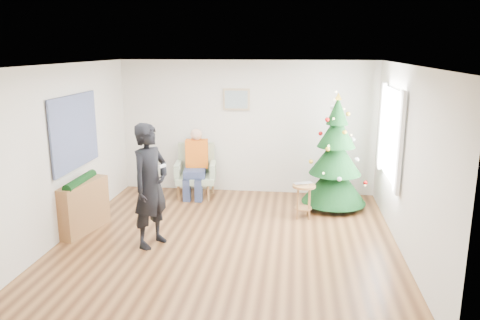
# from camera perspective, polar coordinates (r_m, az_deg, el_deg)

# --- Properties ---
(floor) EXTENTS (5.00, 5.00, 0.00)m
(floor) POSITION_cam_1_polar(r_m,az_deg,el_deg) (7.18, -1.40, -9.68)
(floor) COLOR brown
(floor) RESTS_ON ground
(ceiling) EXTENTS (5.00, 5.00, 0.00)m
(ceiling) POSITION_cam_1_polar(r_m,az_deg,el_deg) (6.60, -1.53, 11.55)
(ceiling) COLOR white
(ceiling) RESTS_ON wall_back
(wall_back) EXTENTS (5.00, 0.00, 5.00)m
(wall_back) POSITION_cam_1_polar(r_m,az_deg,el_deg) (9.20, 0.82, 4.00)
(wall_back) COLOR silver
(wall_back) RESTS_ON floor
(wall_front) EXTENTS (5.00, 0.00, 5.00)m
(wall_front) POSITION_cam_1_polar(r_m,az_deg,el_deg) (4.41, -6.25, -6.86)
(wall_front) COLOR silver
(wall_front) RESTS_ON floor
(wall_left) EXTENTS (0.00, 5.00, 5.00)m
(wall_left) POSITION_cam_1_polar(r_m,az_deg,el_deg) (7.55, -20.59, 0.98)
(wall_left) COLOR silver
(wall_left) RESTS_ON floor
(wall_right) EXTENTS (0.00, 5.00, 5.00)m
(wall_right) POSITION_cam_1_polar(r_m,az_deg,el_deg) (6.87, 19.64, -0.12)
(wall_right) COLOR silver
(wall_right) RESTS_ON floor
(window_panel) EXTENTS (0.04, 1.30, 1.40)m
(window_panel) POSITION_cam_1_polar(r_m,az_deg,el_deg) (7.78, 17.99, 3.05)
(window_panel) COLOR white
(window_panel) RESTS_ON wall_right
(curtains) EXTENTS (0.05, 1.75, 1.50)m
(curtains) POSITION_cam_1_polar(r_m,az_deg,el_deg) (7.78, 17.78, 3.06)
(curtains) COLOR white
(curtains) RESTS_ON wall_right
(christmas_tree) EXTENTS (1.15, 1.15, 2.08)m
(christmas_tree) POSITION_cam_1_polar(r_m,az_deg,el_deg) (8.44, 11.55, 0.32)
(christmas_tree) COLOR #3F2816
(christmas_tree) RESTS_ON floor
(stool) EXTENTS (0.39, 0.39, 0.58)m
(stool) POSITION_cam_1_polar(r_m,az_deg,el_deg) (8.02, 7.74, -4.97)
(stool) COLOR brown
(stool) RESTS_ON floor
(laptop) EXTENTS (0.37, 0.31, 0.03)m
(laptop) POSITION_cam_1_polar(r_m,az_deg,el_deg) (7.93, 7.81, -2.94)
(laptop) COLOR silver
(laptop) RESTS_ON stool
(armchair) EXTENTS (0.84, 0.78, 1.01)m
(armchair) POSITION_cam_1_polar(r_m,az_deg,el_deg) (9.13, -5.37, -2.11)
(armchair) COLOR #92A585
(armchair) RESTS_ON floor
(seated_person) EXTENTS (0.46, 0.64, 1.32)m
(seated_person) POSITION_cam_1_polar(r_m,az_deg,el_deg) (9.00, -5.44, -0.33)
(seated_person) COLOR navy
(seated_person) RESTS_ON armchair
(standing_man) EXTENTS (0.66, 0.78, 1.81)m
(standing_man) POSITION_cam_1_polar(r_m,az_deg,el_deg) (6.83, -10.85, -3.08)
(standing_man) COLOR black
(standing_man) RESTS_ON floor
(game_controller) EXTENTS (0.09, 0.13, 0.04)m
(game_controller) POSITION_cam_1_polar(r_m,az_deg,el_deg) (6.67, -9.47, -0.74)
(game_controller) COLOR white
(game_controller) RESTS_ON standing_man
(console) EXTENTS (0.51, 1.04, 0.80)m
(console) POSITION_cam_1_polar(r_m,az_deg,el_deg) (7.77, -18.66, -5.41)
(console) COLOR brown
(console) RESTS_ON floor
(garland) EXTENTS (0.14, 0.90, 0.14)m
(garland) POSITION_cam_1_polar(r_m,az_deg,el_deg) (7.65, -18.90, -2.43)
(garland) COLOR black
(garland) RESTS_ON console
(tapestry) EXTENTS (0.03, 1.50, 1.15)m
(tapestry) POSITION_cam_1_polar(r_m,az_deg,el_deg) (7.74, -19.48, 3.26)
(tapestry) COLOR black
(tapestry) RESTS_ON wall_left
(framed_picture) EXTENTS (0.52, 0.05, 0.42)m
(framed_picture) POSITION_cam_1_polar(r_m,az_deg,el_deg) (9.11, -0.45, 7.39)
(framed_picture) COLOR tan
(framed_picture) RESTS_ON wall_back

